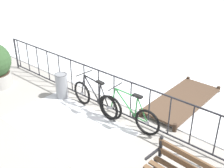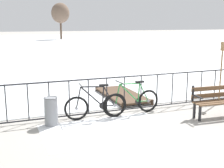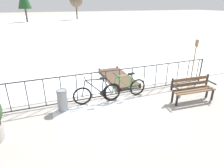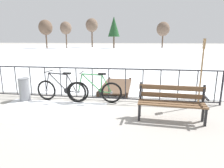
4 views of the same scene
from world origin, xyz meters
The scene contains 7 objects.
ground_plane centered at (0.00, 0.00, 0.00)m, with size 160.00×160.00×0.00m, color #9E9991.
snow_patch centered at (-0.46, -1.20, 0.00)m, with size 3.10×1.82×0.01m, color white.
railing_fence centered at (0.00, 0.00, 0.56)m, with size 9.06×0.06×1.07m.
bicycle_near_railing centered at (-0.42, -0.28, 0.37)m, with size 1.71×0.52×0.97m.
bicycle_second centered at (0.68, -0.26, 0.37)m, with size 1.71×0.52×0.97m.
trash_bin centered at (-1.64, -0.37, 0.37)m, with size 0.35×0.35×0.73m.
wooden_dock centered at (1.14, 1.57, 0.12)m, with size 1.10×2.65×0.20m.
Camera 1 is at (4.14, -4.83, 4.05)m, focal length 45.62 mm.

